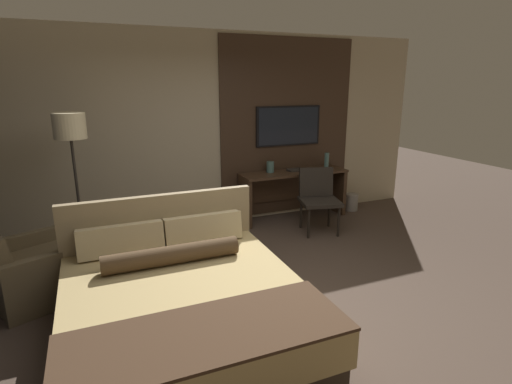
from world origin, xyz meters
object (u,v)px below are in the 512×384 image
(desk, at_px, (293,186))
(book, at_px, (295,170))
(floor_lamp, at_px, (71,139))
(vase_short, at_px, (270,167))
(vase_tall, at_px, (327,161))
(armchair_by_window, at_px, (33,273))
(tv, at_px, (288,126))
(bed, at_px, (183,305))
(desk_chair, at_px, (318,194))
(waste_bin, at_px, (351,202))

(desk, xyz_separation_m, book, (0.04, 0.01, 0.26))
(floor_lamp, xyz_separation_m, vase_short, (2.70, 0.66, -0.66))
(vase_tall, bearing_deg, vase_short, 169.90)
(desk, bearing_deg, armchair_by_window, -161.13)
(armchair_by_window, height_order, vase_tall, vase_tall)
(vase_short, bearing_deg, armchair_by_window, -158.18)
(floor_lamp, distance_m, vase_short, 2.86)
(desk, height_order, tv, tv)
(bed, distance_m, armchair_by_window, 1.73)
(armchair_by_window, bearing_deg, book, -94.23)
(bed, bearing_deg, desk_chair, 36.86)
(floor_lamp, height_order, vase_tall, floor_lamp)
(desk_chair, relative_size, vase_tall, 3.39)
(book, bearing_deg, bed, -133.84)
(tv, height_order, waste_bin, tv)
(desk_chair, bearing_deg, book, 107.70)
(vase_short, height_order, book, vase_short)
(armchair_by_window, height_order, floor_lamp, floor_lamp)
(tv, relative_size, book, 4.67)
(armchair_by_window, xyz_separation_m, waste_bin, (4.63, 1.15, -0.13))
(vase_short, bearing_deg, desk, -9.75)
(armchair_by_window, bearing_deg, tv, -91.51)
(vase_tall, bearing_deg, desk_chair, -130.69)
(floor_lamp, xyz_separation_m, book, (3.10, 0.61, -0.73))
(desk_chair, xyz_separation_m, armchair_by_window, (-3.60, -0.56, -0.27))
(floor_lamp, bearing_deg, vase_short, 13.77)
(bed, relative_size, vase_tall, 7.85)
(desk, height_order, armchair_by_window, armchair_by_window)
(desk_chair, distance_m, book, 0.69)
(armchair_by_window, xyz_separation_m, vase_short, (3.17, 1.27, 0.57))
(book, bearing_deg, desk, -165.11)
(book, bearing_deg, waste_bin, -3.57)
(floor_lamp, bearing_deg, tv, 14.41)
(book, relative_size, waste_bin, 0.83)
(desk, height_order, book, book)
(desk, bearing_deg, tv, 90.00)
(armchair_by_window, bearing_deg, vase_short, -91.24)
(desk_chair, bearing_deg, vase_short, 136.12)
(floor_lamp, xyz_separation_m, waste_bin, (4.16, 0.54, -1.36))
(waste_bin, bearing_deg, desk, 177.05)
(vase_tall, bearing_deg, floor_lamp, -172.09)
(vase_tall, bearing_deg, armchair_by_window, -164.79)
(desk, distance_m, book, 0.27)
(bed, height_order, armchair_by_window, bed)
(bed, distance_m, floor_lamp, 2.31)
(tv, distance_m, desk_chair, 1.22)
(waste_bin, bearing_deg, bed, -145.16)
(book, height_order, waste_bin, book)
(bed, distance_m, waste_bin, 4.14)
(tv, distance_m, waste_bin, 1.72)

